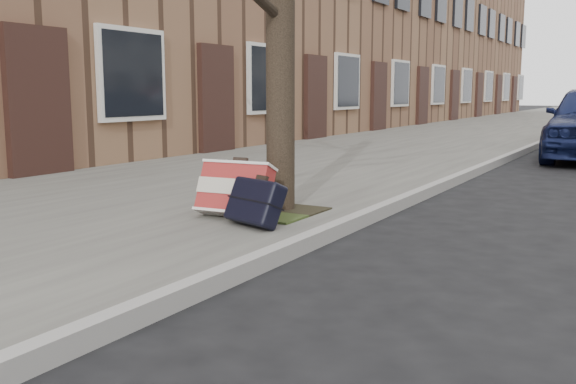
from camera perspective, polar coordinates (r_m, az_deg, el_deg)
The scene contains 6 objects.
ground at distance 4.15m, azimuth 13.72°, elevation -8.58°, with size 120.00×120.00×0.00m, color black.
near_sidewalk at distance 19.45m, azimuth 15.84°, elevation 5.09°, with size 5.00×70.00×0.12m, color slate.
house_near at distance 22.63m, azimuth 1.79°, elevation 14.63°, with size 6.80×40.00×7.00m, color brown.
dirt_patch at distance 5.99m, azimuth -1.49°, elevation -1.71°, with size 0.85×0.85×0.01m, color black.
suitcase_red at distance 5.69m, azimuth -4.73°, elevation 0.20°, with size 0.65×0.18×0.47m, color maroon.
suitcase_navy at distance 5.32m, azimuth -2.94°, elevation -0.86°, with size 0.53×0.17×0.38m, color black.
Camera 1 is at (1.08, -3.82, 1.23)m, focal length 40.00 mm.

